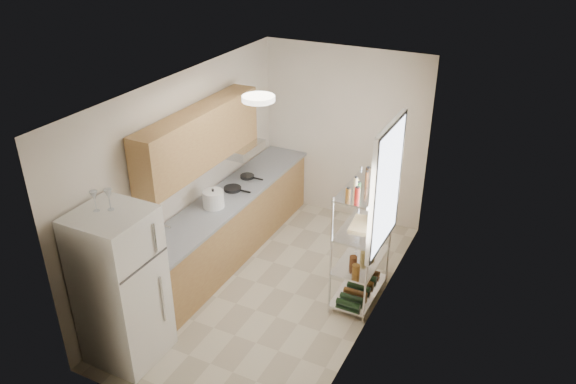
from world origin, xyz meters
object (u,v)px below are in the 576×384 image
rice_cooker (213,199)px  cutting_board (365,225)px  frying_pan_large (233,189)px  refrigerator (121,287)px  espresso_machine (379,212)px

rice_cooker → cutting_board: rice_cooker is taller
rice_cooker → cutting_board: bearing=6.6°
frying_pan_large → cutting_board: (1.96, -0.28, 0.10)m
refrigerator → espresso_machine: refrigerator is taller
rice_cooker → frying_pan_large: rice_cooker is taller
refrigerator → rice_cooker: size_ratio=6.36×
frying_pan_large → cutting_board: bearing=-9.3°
refrigerator → rice_cooker: bearing=91.5°
refrigerator → cutting_board: 2.77m
refrigerator → frying_pan_large: (-0.08, 2.29, 0.06)m
rice_cooker → refrigerator: bearing=-88.5°
refrigerator → rice_cooker: refrigerator is taller
refrigerator → cutting_board: refrigerator is taller
refrigerator → espresso_machine: bearing=47.2°
rice_cooker → espresso_machine: bearing=10.2°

